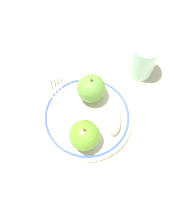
{
  "coord_description": "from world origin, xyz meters",
  "views": [
    {
      "loc": [
        0.21,
        -0.02,
        0.53
      ],
      "look_at": [
        0.01,
        -0.01,
        0.03
      ],
      "focal_mm": 40.0,
      "sensor_mm": 36.0,
      "label": 1
    }
  ],
  "objects_px": {
    "apple_red_whole": "(84,135)",
    "drinking_glass": "(143,59)",
    "fork": "(62,112)",
    "apple_second_whole": "(91,88)",
    "plate": "(87,116)",
    "apple_slice_front": "(113,119)"
  },
  "relations": [
    {
      "from": "apple_red_whole",
      "to": "drinking_glass",
      "type": "bearing_deg",
      "value": 140.58
    },
    {
      "from": "fork",
      "to": "apple_second_whole",
      "type": "bearing_deg",
      "value": -71.03
    },
    {
      "from": "fork",
      "to": "drinking_glass",
      "type": "xyz_separation_m",
      "value": [
        -0.11,
        0.19,
        0.04
      ]
    },
    {
      "from": "apple_second_whole",
      "to": "fork",
      "type": "height_order",
      "value": "apple_second_whole"
    },
    {
      "from": "apple_second_whole",
      "to": "fork",
      "type": "distance_m",
      "value": 0.08
    },
    {
      "from": "plate",
      "to": "apple_slice_front",
      "type": "height_order",
      "value": "apple_slice_front"
    },
    {
      "from": "plate",
      "to": "fork",
      "type": "bearing_deg",
      "value": -101.07
    },
    {
      "from": "apple_second_whole",
      "to": "fork",
      "type": "relative_size",
      "value": 0.4
    },
    {
      "from": "plate",
      "to": "drinking_glass",
      "type": "bearing_deg",
      "value": 131.18
    },
    {
      "from": "drinking_glass",
      "to": "plate",
      "type": "bearing_deg",
      "value": -48.82
    },
    {
      "from": "plate",
      "to": "apple_red_whole",
      "type": "bearing_deg",
      "value": -8.42
    },
    {
      "from": "apple_red_whole",
      "to": "apple_second_whole",
      "type": "height_order",
      "value": "same"
    },
    {
      "from": "apple_second_whole",
      "to": "fork",
      "type": "bearing_deg",
      "value": -59.73
    },
    {
      "from": "apple_slice_front",
      "to": "fork",
      "type": "distance_m",
      "value": 0.12
    },
    {
      "from": "apple_second_whole",
      "to": "drinking_glass",
      "type": "distance_m",
      "value": 0.14
    },
    {
      "from": "apple_red_whole",
      "to": "apple_second_whole",
      "type": "relative_size",
      "value": 1.0
    },
    {
      "from": "apple_red_whole",
      "to": "apple_slice_front",
      "type": "relative_size",
      "value": 1.02
    },
    {
      "from": "apple_red_whole",
      "to": "fork",
      "type": "relative_size",
      "value": 0.4
    },
    {
      "from": "apple_second_whole",
      "to": "drinking_glass",
      "type": "height_order",
      "value": "drinking_glass"
    },
    {
      "from": "plate",
      "to": "apple_red_whole",
      "type": "height_order",
      "value": "apple_red_whole"
    },
    {
      "from": "apple_second_whole",
      "to": "drinking_glass",
      "type": "bearing_deg",
      "value": 118.54
    },
    {
      "from": "apple_slice_front",
      "to": "fork",
      "type": "bearing_deg",
      "value": 79.94
    }
  ]
}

